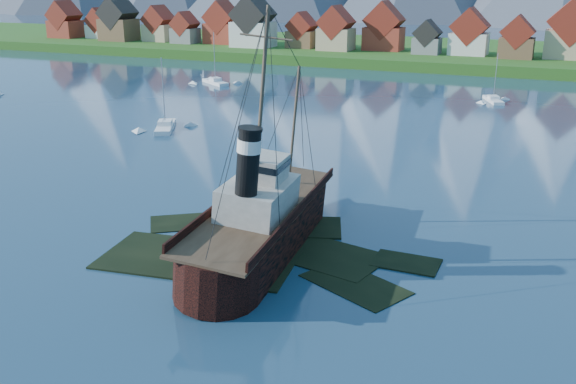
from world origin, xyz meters
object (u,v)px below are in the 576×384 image
at_px(sailboat_a, 165,127).
at_px(sailboat_c, 215,83).
at_px(tugboat_wreck, 266,217).
at_px(sailboat_e, 493,100).

bearing_deg(sailboat_a, sailboat_c, 82.25).
relative_size(tugboat_wreck, sailboat_e, 2.91).
distance_m(tugboat_wreck, sailboat_e, 90.41).
bearing_deg(sailboat_a, tugboat_wreck, -73.56).
relative_size(tugboat_wreck, sailboat_a, 2.38).
height_order(tugboat_wreck, sailboat_c, tugboat_wreck).
bearing_deg(tugboat_wreck, sailboat_a, 128.02).
height_order(sailboat_a, sailboat_c, sailboat_c).
bearing_deg(sailboat_c, sailboat_e, -52.48).
distance_m(tugboat_wreck, sailboat_c, 103.14).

